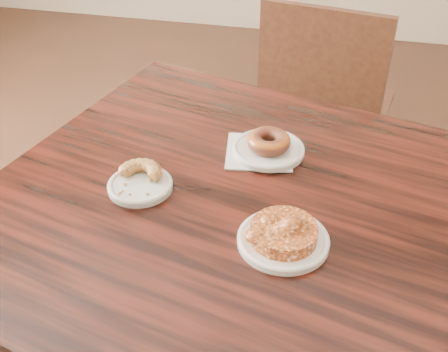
% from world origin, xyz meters
% --- Properties ---
extents(floor, '(5.00, 5.00, 0.00)m').
position_xyz_m(floor, '(0.00, 0.00, 0.00)').
color(floor, black).
rests_on(floor, ground).
extents(cafe_table, '(1.21, 1.21, 0.75)m').
position_xyz_m(cafe_table, '(0.06, -0.30, 0.38)').
color(cafe_table, black).
rests_on(cafe_table, floor).
extents(chair_far, '(0.54, 0.54, 0.90)m').
position_xyz_m(chair_far, '(0.25, 0.66, 0.45)').
color(chair_far, black).
rests_on(chair_far, floor).
extents(napkin, '(0.18, 0.18, 0.00)m').
position_xyz_m(napkin, '(0.11, -0.12, 0.75)').
color(napkin, silver).
rests_on(napkin, cafe_table).
extents(plate_donut, '(0.17, 0.17, 0.01)m').
position_xyz_m(plate_donut, '(0.13, -0.11, 0.76)').
color(plate_donut, white).
rests_on(plate_donut, napkin).
extents(plate_cruller, '(0.14, 0.14, 0.01)m').
position_xyz_m(plate_cruller, '(-0.12, -0.31, 0.76)').
color(plate_cruller, silver).
rests_on(plate_cruller, cafe_table).
extents(plate_fritter, '(0.18, 0.18, 0.01)m').
position_xyz_m(plate_fritter, '(0.21, -0.41, 0.76)').
color(plate_fritter, white).
rests_on(plate_fritter, cafe_table).
extents(glazed_donut, '(0.10, 0.10, 0.04)m').
position_xyz_m(glazed_donut, '(0.13, -0.11, 0.78)').
color(glazed_donut, '#8F4014').
rests_on(glazed_donut, plate_donut).
extents(apple_fritter, '(0.17, 0.17, 0.04)m').
position_xyz_m(apple_fritter, '(0.21, -0.41, 0.78)').
color(apple_fritter, '#481E07').
rests_on(apple_fritter, plate_fritter).
extents(cruller_fragment, '(0.11, 0.11, 0.03)m').
position_xyz_m(cruller_fragment, '(-0.12, -0.31, 0.78)').
color(cruller_fragment, '#5E3912').
rests_on(cruller_fragment, plate_cruller).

